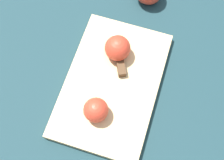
# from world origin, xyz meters

# --- Properties ---
(ground_plane) EXTENTS (4.00, 4.00, 0.00)m
(ground_plane) POSITION_xyz_m (0.00, 0.00, 0.00)
(ground_plane) COLOR #193338
(cutting_board) EXTENTS (0.40, 0.26, 0.02)m
(cutting_board) POSITION_xyz_m (0.00, 0.00, 0.01)
(cutting_board) COLOR tan
(cutting_board) RESTS_ON ground_plane
(apple_half_left) EXTENTS (0.07, 0.07, 0.07)m
(apple_half_left) POSITION_xyz_m (-0.10, 0.01, 0.06)
(apple_half_left) COLOR red
(apple_half_left) RESTS_ON cutting_board
(apple_half_right) EXTENTS (0.07, 0.07, 0.07)m
(apple_half_right) POSITION_xyz_m (0.09, 0.01, 0.06)
(apple_half_right) COLOR red
(apple_half_right) RESTS_ON cutting_board
(knife) EXTENTS (0.13, 0.08, 0.02)m
(knife) POSITION_xyz_m (0.06, -0.01, 0.03)
(knife) COLOR silver
(knife) RESTS_ON cutting_board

